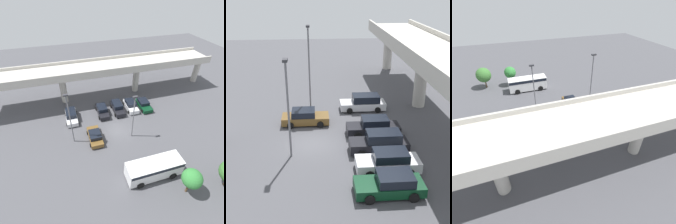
{
  "view_description": "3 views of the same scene",
  "coord_description": "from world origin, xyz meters",
  "views": [
    {
      "loc": [
        -7.1,
        -20.25,
        20.94
      ],
      "look_at": [
        -0.34,
        2.39,
        2.25
      ],
      "focal_mm": 28.0,
      "sensor_mm": 36.0,
      "label": 1
    },
    {
      "loc": [
        23.2,
        0.19,
        12.83
      ],
      "look_at": [
        -1.02,
        2.05,
        2.45
      ],
      "focal_mm": 50.0,
      "sensor_mm": 36.0,
      "label": 2
    },
    {
      "loc": [
        5.41,
        22.83,
        16.68
      ],
      "look_at": [
        -1.88,
        2.01,
        1.12
      ],
      "focal_mm": 28.0,
      "sensor_mm": 36.0,
      "label": 3
    }
  ],
  "objects": [
    {
      "name": "parked_car_5",
      "position": [
        6.93,
        4.84,
        0.7
      ],
      "size": [
        2.17,
        4.47,
        1.47
      ],
      "rotation": [
        0.0,
        0.0,
        -1.57
      ],
      "color": "#0C381E",
      "rests_on": "ground_plane"
    },
    {
      "name": "parked_car_0",
      "position": [
        -7.2,
        5.24,
        0.78
      ],
      "size": [
        2.19,
        4.74,
        1.66
      ],
      "rotation": [
        0.0,
        0.0,
        -1.57
      ],
      "color": "silver",
      "rests_on": "ground_plane"
    },
    {
      "name": "parked_car_1",
      "position": [
        -4.15,
        -0.87,
        0.67
      ],
      "size": [
        2.19,
        4.45,
        1.44
      ],
      "rotation": [
        0.0,
        0.0,
        1.57
      ],
      "color": "brown",
      "rests_on": "ground_plane"
    },
    {
      "name": "parked_car_3",
      "position": [
        1.58,
        5.23,
        0.82
      ],
      "size": [
        2.02,
        4.68,
        1.73
      ],
      "rotation": [
        0.0,
        0.0,
        -1.57
      ],
      "color": "black",
      "rests_on": "ground_plane"
    },
    {
      "name": "lamp_post_near_aisle",
      "position": [
        -7.43,
        -0.36,
        5.1
      ],
      "size": [
        0.7,
        0.35,
        8.8
      ],
      "color": "slate",
      "rests_on": "ground_plane"
    },
    {
      "name": "parked_car_4",
      "position": [
        4.33,
        5.28,
        0.74
      ],
      "size": [
        2.08,
        4.61,
        1.58
      ],
      "rotation": [
        0.0,
        0.0,
        -1.57
      ],
      "color": "silver",
      "rests_on": "ground_plane"
    },
    {
      "name": "lamp_post_mid_lot",
      "position": [
        1.75,
        -1.85,
        4.56
      ],
      "size": [
        0.7,
        0.35,
        7.76
      ],
      "color": "slate",
      "rests_on": "ground_plane"
    },
    {
      "name": "parked_car_2",
      "position": [
        -1.44,
        5.25,
        0.75
      ],
      "size": [
        2.05,
        4.69,
        1.61
      ],
      "rotation": [
        0.0,
        0.0,
        -1.57
      ],
      "color": "black",
      "rests_on": "ground_plane"
    },
    {
      "name": "ground_plane",
      "position": [
        0.0,
        0.0,
        0.0
      ],
      "size": [
        100.45,
        100.45,
        0.0
      ],
      "primitive_type": "plane",
      "color": "#4C4C51"
    }
  ]
}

